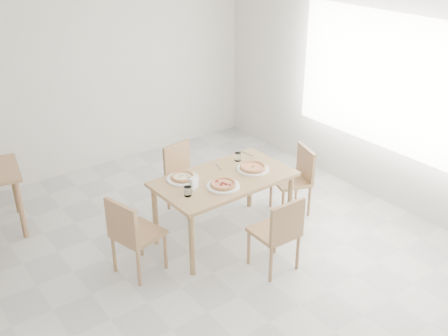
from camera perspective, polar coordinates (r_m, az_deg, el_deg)
room at (r=6.35m, az=19.14°, el=8.25°), size 7.28×7.00×7.00m
main_table at (r=5.62m, az=-0.00°, el=-1.78°), size 1.49×0.87×0.75m
chair_south at (r=5.21m, az=6.04°, el=-6.72°), size 0.42×0.42×0.83m
chair_north at (r=6.32m, az=-4.46°, el=-0.45°), size 0.48×0.48×0.82m
chair_west at (r=5.20m, az=-10.03°, el=-6.84°), size 0.52×0.52×0.86m
chair_east at (r=6.29m, az=7.95°, el=-0.82°), size 0.51×0.51×0.81m
plate_margherita at (r=5.75m, az=3.16°, el=-0.11°), size 0.35×0.35×0.02m
plate_mushroom at (r=5.54m, az=-4.50°, el=-1.18°), size 0.34×0.34×0.02m
plate_pepperoni at (r=5.38m, az=-0.09°, el=-1.98°), size 0.34×0.34×0.02m
pizza_margherita at (r=5.74m, az=3.17°, el=0.09°), size 0.31×0.31×0.03m
pizza_mushroom at (r=5.53m, az=-4.51°, el=-0.97°), size 0.31×0.31×0.03m
pizza_pepperoni at (r=5.37m, az=-0.09°, el=-1.76°), size 0.32×0.32×0.03m
tumbler_a at (r=5.93m, az=1.51°, el=1.22°), size 0.07×0.07×0.10m
tumbler_b at (r=5.21m, az=-3.97°, el=-2.55°), size 0.08×0.08×0.10m
napkin_holder at (r=5.32m, az=-3.32°, el=-1.70°), size 0.13×0.10×0.13m
fork_a at (r=5.79m, az=-0.58°, el=0.10°), size 0.06×0.17×0.01m
fork_b at (r=6.12m, az=2.56°, el=1.53°), size 0.04×0.19×0.01m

